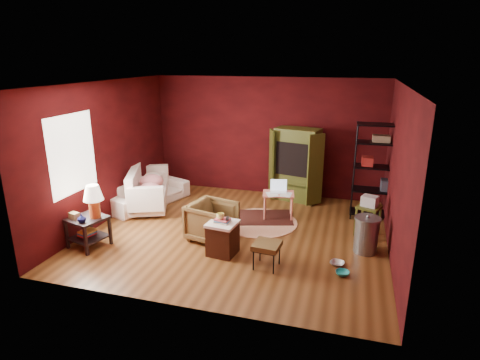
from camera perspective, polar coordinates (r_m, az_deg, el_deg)
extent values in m
cube|color=brown|center=(7.79, -0.41, -7.54)|extent=(5.50, 5.00, 0.02)
cube|color=white|center=(7.09, -0.46, 13.65)|extent=(5.50, 5.00, 0.02)
cube|color=#45090B|center=(9.68, 3.81, 6.15)|extent=(5.50, 0.02, 2.80)
cube|color=#45090B|center=(5.07, -8.53, -4.38)|extent=(5.50, 0.02, 2.80)
cube|color=#45090B|center=(8.49, -18.63, 3.72)|extent=(0.02, 5.00, 2.80)
cube|color=#45090B|center=(7.07, 21.56, 0.81)|extent=(0.02, 5.00, 2.80)
cube|color=white|center=(7.66, -22.75, 3.41)|extent=(0.02, 1.20, 1.40)
imported|color=white|center=(9.30, -13.01, -1.20)|extent=(1.21, 2.04, 0.77)
imported|color=black|center=(7.38, -3.99, -5.62)|extent=(0.87, 0.90, 0.79)
imported|color=silver|center=(6.79, 13.69, -10.82)|extent=(0.24, 0.10, 0.23)
imported|color=#28BDBD|center=(6.53, 14.41, -12.15)|extent=(0.22, 0.10, 0.21)
imported|color=#0E1146|center=(7.34, -21.60, -5.09)|extent=(0.19, 0.19, 0.15)
imported|color=#F8E979|center=(6.71, -2.80, -5.06)|extent=(0.16, 0.14, 0.13)
cube|color=black|center=(7.54, -20.94, -5.17)|extent=(0.71, 0.71, 0.04)
cube|color=black|center=(7.68, -20.66, -7.61)|extent=(0.66, 0.66, 0.03)
cube|color=black|center=(7.70, -23.44, -7.09)|extent=(0.06, 0.06, 0.53)
cube|color=black|center=(7.31, -21.08, -8.11)|extent=(0.06, 0.06, 0.53)
cube|color=black|center=(7.97, -20.43, -5.91)|extent=(0.06, 0.06, 0.53)
cube|color=black|center=(7.59, -18.00, -6.82)|extent=(0.06, 0.06, 0.53)
cylinder|color=orange|center=(7.44, -19.97, -3.85)|extent=(0.24, 0.24, 0.32)
cone|color=#F2E5C6|center=(7.35, -20.21, -1.70)|extent=(0.42, 0.42, 0.27)
cube|color=#998753|center=(7.55, -22.53, -4.71)|extent=(0.20, 0.16, 0.11)
cube|color=#DE3741|center=(7.70, -20.92, -7.23)|extent=(0.27, 0.31, 0.03)
cube|color=#3795DE|center=(7.68, -20.90, -7.02)|extent=(0.27, 0.31, 0.03)
cube|color=#FAD453|center=(7.65, -20.88, -6.81)|extent=(0.27, 0.31, 0.03)
cube|color=white|center=(9.29, -12.63, -2.02)|extent=(1.36, 1.89, 0.37)
cube|color=white|center=(9.25, -14.71, -0.63)|extent=(0.83, 1.67, 0.74)
cube|color=white|center=(8.40, -13.27, -2.67)|extent=(0.74, 0.44, 0.51)
cube|color=white|center=(10.06, -12.25, 0.69)|extent=(0.74, 0.44, 0.51)
ellipsoid|color=#F72238|center=(8.71, -12.76, -1.27)|extent=(0.63, 0.63, 0.26)
ellipsoid|color=#F72238|center=(9.19, -12.47, -0.17)|extent=(0.70, 0.70, 0.29)
ellipsoid|color=white|center=(9.64, -12.22, 0.43)|extent=(0.58, 0.58, 0.24)
cube|color=#481F10|center=(6.89, -2.48, -8.45)|extent=(0.49, 0.49, 0.53)
cube|color=white|center=(6.77, -2.51, -6.23)|extent=(0.53, 0.53, 0.05)
cube|color=beige|center=(6.76, -2.51, -5.95)|extent=(0.28, 0.23, 0.02)
cube|color=#5394C2|center=(6.75, -2.51, -5.78)|extent=(0.25, 0.19, 0.02)
cube|color=#DE535E|center=(6.74, -2.52, -5.61)|extent=(0.27, 0.23, 0.02)
cube|color=black|center=(6.73, -1.80, -5.47)|extent=(0.08, 0.16, 0.02)
cube|color=black|center=(6.44, 3.84, -9.27)|extent=(0.45, 0.45, 0.08)
cube|color=black|center=(6.46, 3.83, -9.68)|extent=(0.41, 0.41, 0.02)
cylinder|color=black|center=(6.44, 1.91, -11.35)|extent=(0.02, 0.02, 0.34)
cylinder|color=black|center=(6.35, 4.79, -11.84)|extent=(0.02, 0.02, 0.34)
cylinder|color=black|center=(6.72, 2.87, -10.09)|extent=(0.02, 0.02, 0.34)
cylinder|color=black|center=(6.63, 5.63, -10.53)|extent=(0.02, 0.02, 0.34)
cylinder|color=white|center=(8.23, 2.80, -6.02)|extent=(2.03, 2.03, 0.01)
cube|color=#4C1A14|center=(8.45, 3.01, -5.31)|extent=(1.46, 1.17, 0.01)
cube|color=#FF8874|center=(8.32, 5.49, -1.95)|extent=(0.71, 0.56, 0.03)
cylinder|color=#FF8874|center=(8.25, 3.52, -4.05)|extent=(0.04, 0.04, 0.53)
cylinder|color=#FF8874|center=(8.25, 7.36, -4.14)|extent=(0.04, 0.04, 0.53)
cylinder|color=#FF8874|center=(8.58, 3.59, -3.18)|extent=(0.04, 0.04, 0.53)
cylinder|color=#FF8874|center=(8.59, 7.27, -3.27)|extent=(0.04, 0.04, 0.53)
cube|color=white|center=(8.35, 5.49, -1.72)|extent=(0.38, 0.29, 0.02)
cube|color=silver|center=(8.42, 5.51, -0.69)|extent=(0.35, 0.14, 0.23)
cube|color=white|center=(8.22, 4.61, -2.05)|extent=(0.33, 0.38, 0.00)
cube|color=white|center=(8.23, 6.53, -2.07)|extent=(0.23, 0.32, 0.00)
cube|color=#4B4E16|center=(9.39, 8.07, 2.20)|extent=(1.08, 0.75, 1.69)
cube|color=black|center=(9.27, 7.91, 3.14)|extent=(0.87, 0.58, 0.76)
cube|color=#4B4E16|center=(9.37, 4.47, 2.29)|extent=(0.19, 0.39, 1.60)
cube|color=#4B4E16|center=(8.99, 10.65, 1.39)|extent=(0.33, 0.30, 1.60)
cube|color=#323538|center=(9.33, 8.00, 2.67)|extent=(0.64, 0.56, 0.46)
cube|color=black|center=(9.12, 7.46, 2.36)|extent=(0.44, 0.11, 0.36)
cube|color=#4B4E16|center=(9.47, 7.86, -0.46)|extent=(0.88, 0.62, 0.04)
cylinder|color=black|center=(8.39, 15.91, 0.92)|extent=(0.03, 0.03, 1.99)
cylinder|color=black|center=(8.46, 22.19, 0.43)|extent=(0.03, 0.03, 1.99)
cylinder|color=black|center=(8.77, 15.91, 1.62)|extent=(0.03, 0.03, 1.99)
cylinder|color=black|center=(8.84, 21.91, 1.15)|extent=(0.03, 0.03, 1.99)
cube|color=black|center=(8.87, 18.44, -4.44)|extent=(0.98, 0.43, 0.03)
cube|color=black|center=(8.71, 18.75, -1.40)|extent=(0.98, 0.43, 0.03)
cube|color=black|center=(8.57, 19.06, 1.75)|extent=(0.98, 0.43, 0.03)
cube|color=black|center=(8.46, 19.39, 4.99)|extent=(0.98, 0.43, 0.03)
cube|color=black|center=(8.40, 19.64, 7.41)|extent=(0.98, 0.43, 0.03)
cube|color=maroon|center=(8.53, 17.66, 2.58)|extent=(0.23, 0.28, 0.18)
cube|color=#33323F|center=(8.69, 20.28, -0.68)|extent=(0.28, 0.28, 0.22)
cube|color=#7F674C|center=(8.45, 19.45, 5.57)|extent=(0.33, 0.23, 0.13)
cube|color=#4B4E16|center=(7.83, 17.89, -3.68)|extent=(0.51, 0.51, 0.04)
cube|color=#4B4E16|center=(7.84, 16.13, -5.74)|extent=(0.05, 0.05, 0.57)
cube|color=#4B4E16|center=(7.74, 18.44, -6.26)|extent=(0.05, 0.05, 0.57)
cube|color=#4B4E16|center=(8.13, 17.00, -4.98)|extent=(0.05, 0.05, 0.57)
cube|color=#4B4E16|center=(8.04, 19.23, -5.46)|extent=(0.05, 0.05, 0.57)
cube|color=silver|center=(7.79, 17.97, -2.87)|extent=(0.33, 0.30, 0.20)
cylinder|color=gray|center=(7.27, 17.51, -7.59)|extent=(0.52, 0.52, 0.60)
cylinder|color=gray|center=(7.15, 17.73, -5.26)|extent=(0.57, 0.57, 0.04)
sphere|color=gray|center=(7.13, 17.76, -4.97)|extent=(0.08, 0.08, 0.06)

